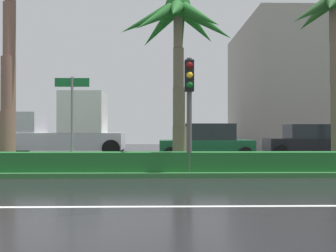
# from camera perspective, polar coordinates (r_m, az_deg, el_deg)

# --- Properties ---
(ground_plane) EXTENTS (90.00, 42.00, 0.10)m
(ground_plane) POSITION_cam_1_polar(r_m,az_deg,el_deg) (14.39, -11.40, -6.54)
(ground_plane) COLOR black
(near_lane_divider_stripe) EXTENTS (81.00, 0.14, 0.01)m
(near_lane_divider_stripe) POSITION_cam_1_polar(r_m,az_deg,el_deg) (7.67, -20.95, -11.59)
(near_lane_divider_stripe) COLOR white
(near_lane_divider_stripe) RESTS_ON ground_plane
(median_strip) EXTENTS (85.50, 4.00, 0.15)m
(median_strip) POSITION_cam_1_polar(r_m,az_deg,el_deg) (13.40, -12.17, -6.46)
(median_strip) COLOR #2D6B33
(median_strip) RESTS_ON ground_plane
(median_hedge) EXTENTS (76.50, 0.70, 0.60)m
(median_hedge) POSITION_cam_1_polar(r_m,az_deg,el_deg) (12.00, -13.45, -5.37)
(median_hedge) COLOR #1E6028
(median_hedge) RESTS_ON median_strip
(palm_tree_centre) EXTENTS (4.22, 4.31, 6.19)m
(palm_tree_centre) POSITION_cam_1_polar(r_m,az_deg,el_deg) (13.65, 1.54, 14.59)
(palm_tree_centre) COLOR #6A5E4B
(palm_tree_centre) RESTS_ON median_strip
(palm_tree_centre_right) EXTENTS (3.40, 3.34, 6.54)m
(palm_tree_centre_right) POSITION_cam_1_polar(r_m,az_deg,el_deg) (15.14, 24.29, 13.87)
(palm_tree_centre_right) COLOR brown
(palm_tree_centre_right) RESTS_ON median_strip
(traffic_signal_median_right) EXTENTS (0.28, 0.43, 3.53)m
(traffic_signal_median_right) POSITION_cam_1_polar(r_m,az_deg,el_deg) (11.47, 3.30, 5.04)
(traffic_signal_median_right) COLOR #4C4C47
(traffic_signal_median_right) RESTS_ON median_strip
(street_name_sign) EXTENTS (1.10, 0.08, 3.00)m
(street_name_sign) POSITION_cam_1_polar(r_m,az_deg,el_deg) (12.20, -14.58, 2.37)
(street_name_sign) COLOR slate
(street_name_sign) RESTS_ON median_strip
(box_truck_lead) EXTENTS (6.40, 2.64, 3.46)m
(box_truck_lead) POSITION_cam_1_polar(r_m,az_deg,el_deg) (20.84, -15.50, -0.22)
(box_truck_lead) COLOR silver
(box_truck_lead) RESTS_ON ground_plane
(car_in_traffic_second) EXTENTS (4.30, 2.02, 1.72)m
(car_in_traffic_second) POSITION_cam_1_polar(r_m,az_deg,el_deg) (17.36, 5.97, -2.59)
(car_in_traffic_second) COLOR #195133
(car_in_traffic_second) RESTS_ON ground_plane
(car_in_traffic_third) EXTENTS (4.30, 2.02, 1.72)m
(car_in_traffic_third) POSITION_cam_1_polar(r_m,az_deg,el_deg) (21.49, 20.55, -2.14)
(car_in_traffic_third) COLOR black
(car_in_traffic_third) RESTS_ON ground_plane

